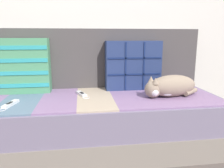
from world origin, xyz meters
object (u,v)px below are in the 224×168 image
at_px(couch, 95,120).
at_px(game_remote_far, 82,94).
at_px(sleeping_cat, 169,86).
at_px(throw_pillow_striped, 25,66).
at_px(throw_pillow_quilted, 133,65).
at_px(game_remote_near, 10,104).

xyz_separation_m(couch, game_remote_far, (-0.09, 0.02, 0.21)).
relative_size(couch, sleeping_cat, 4.31).
bearing_deg(couch, game_remote_far, 169.95).
bearing_deg(throw_pillow_striped, sleeping_cat, -14.84).
distance_m(couch, sleeping_cat, 0.62).
relative_size(throw_pillow_quilted, sleeping_cat, 1.03).
bearing_deg(game_remote_far, throw_pillow_quilted, 20.49).
bearing_deg(couch, throw_pillow_striped, 161.51).
relative_size(throw_pillow_striped, game_remote_near, 2.02).
height_order(throw_pillow_striped, game_remote_far, throw_pillow_striped).
bearing_deg(game_remote_far, game_remote_near, -157.15).
xyz_separation_m(throw_pillow_quilted, game_remote_near, (-0.88, -0.35, -0.19)).
xyz_separation_m(couch, throw_pillow_striped, (-0.53, 0.18, 0.41)).
bearing_deg(throw_pillow_quilted, game_remote_near, -158.29).
height_order(throw_pillow_quilted, game_remote_near, throw_pillow_quilted).
height_order(throw_pillow_quilted, sleeping_cat, throw_pillow_quilted).
bearing_deg(game_remote_near, game_remote_far, 22.85).
distance_m(game_remote_near, game_remote_far, 0.49).
bearing_deg(throw_pillow_quilted, sleeping_cat, -53.74).
distance_m(throw_pillow_quilted, game_remote_far, 0.49).
bearing_deg(couch, sleeping_cat, -11.17).
relative_size(sleeping_cat, game_remote_near, 2.11).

